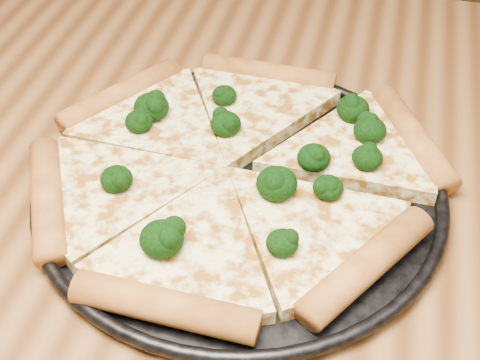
# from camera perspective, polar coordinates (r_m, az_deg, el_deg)

# --- Properties ---
(dining_table) EXTENTS (1.20, 0.90, 0.75)m
(dining_table) POSITION_cam_1_polar(r_m,az_deg,el_deg) (0.67, 1.13, -8.19)
(dining_table) COLOR brown
(dining_table) RESTS_ON ground
(pizza_pan) EXTENTS (0.38, 0.38, 0.02)m
(pizza_pan) POSITION_cam_1_polar(r_m,az_deg,el_deg) (0.61, 0.00, -0.57)
(pizza_pan) COLOR black
(pizza_pan) RESTS_ON dining_table
(pizza) EXTENTS (0.40, 0.36, 0.03)m
(pizza) POSITION_cam_1_polar(r_m,az_deg,el_deg) (0.61, -0.78, 1.06)
(pizza) COLOR #FFF19C
(pizza) RESTS_ON pizza_pan
(broccoli_florets) EXTENTS (0.25, 0.25, 0.03)m
(broccoli_florets) POSITION_cam_1_polar(r_m,az_deg,el_deg) (0.61, 1.04, 2.22)
(broccoli_florets) COLOR black
(broccoli_florets) RESTS_ON pizza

